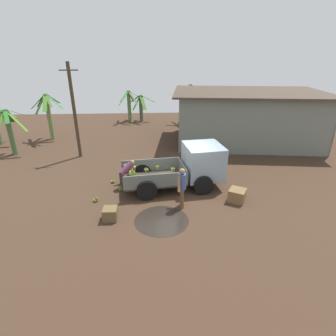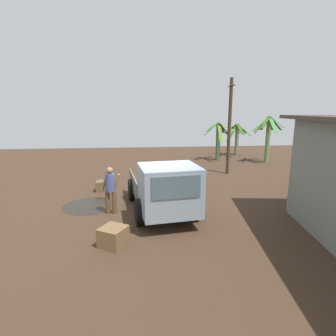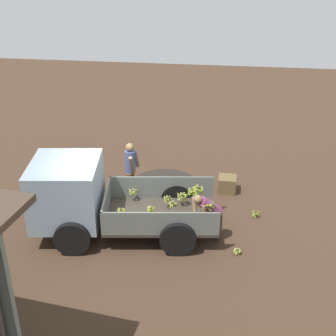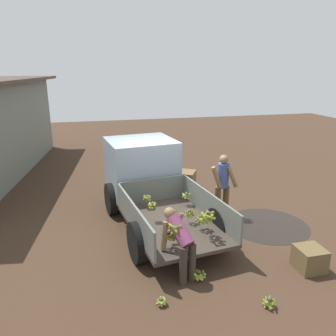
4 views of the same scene
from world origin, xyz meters
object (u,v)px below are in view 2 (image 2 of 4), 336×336
(cargo_truck, at_px, (166,190))
(banana_bunch_on_ground_2, at_px, (168,185))
(person_worker_loading, at_px, (158,175))
(wooden_crate_1, at_px, (113,237))
(person_foreground_visitor, at_px, (110,188))
(wooden_crate_0, at_px, (102,186))
(banana_bunch_on_ground_0, at_px, (132,183))
(banana_bunch_on_ground_1, at_px, (151,188))
(utility_pole, at_px, (229,126))

(cargo_truck, relative_size, banana_bunch_on_ground_2, 23.60)
(cargo_truck, distance_m, banana_bunch_on_ground_2, 4.11)
(cargo_truck, relative_size, person_worker_loading, 3.60)
(person_worker_loading, bearing_deg, wooden_crate_1, -41.98)
(person_foreground_visitor, bearing_deg, wooden_crate_1, -167.99)
(person_foreground_visitor, xyz_separation_m, person_worker_loading, (-2.42, 1.89, -0.17))
(banana_bunch_on_ground_2, height_order, wooden_crate_0, wooden_crate_0)
(wooden_crate_0, bearing_deg, wooden_crate_1, 11.35)
(banana_bunch_on_ground_0, relative_size, banana_bunch_on_ground_1, 0.99)
(banana_bunch_on_ground_2, bearing_deg, wooden_crate_1, -20.57)
(cargo_truck, relative_size, wooden_crate_1, 7.31)
(banana_bunch_on_ground_0, height_order, banana_bunch_on_ground_1, banana_bunch_on_ground_1)
(person_worker_loading, distance_m, banana_bunch_on_ground_0, 1.87)
(person_worker_loading, bearing_deg, wooden_crate_0, -122.92)
(banana_bunch_on_ground_0, bearing_deg, person_worker_loading, 45.31)
(banana_bunch_on_ground_0, bearing_deg, wooden_crate_1, -3.04)
(cargo_truck, relative_size, banana_bunch_on_ground_0, 18.58)
(utility_pole, height_order, wooden_crate_0, utility_pole)
(cargo_truck, height_order, person_foreground_visitor, cargo_truck)
(wooden_crate_1, bearing_deg, wooden_crate_0, -168.65)
(utility_pole, xyz_separation_m, wooden_crate_0, (2.85, -7.02, -2.59))
(cargo_truck, distance_m, utility_pole, 7.99)
(banana_bunch_on_ground_2, distance_m, wooden_crate_1, 5.99)
(cargo_truck, xyz_separation_m, wooden_crate_0, (-3.63, -2.71, -0.83))
(cargo_truck, xyz_separation_m, person_foreground_visitor, (-0.81, -1.98, -0.11))
(utility_pole, distance_m, banana_bunch_on_ground_0, 6.58)
(cargo_truck, bearing_deg, utility_pole, 138.77)
(banana_bunch_on_ground_0, bearing_deg, utility_pole, 109.79)
(person_foreground_visitor, bearing_deg, cargo_truck, -107.84)
(banana_bunch_on_ground_2, bearing_deg, banana_bunch_on_ground_1, -59.43)
(wooden_crate_0, bearing_deg, banana_bunch_on_ground_2, 95.88)
(utility_pole, height_order, banana_bunch_on_ground_1, utility_pole)
(person_worker_loading, distance_m, wooden_crate_1, 5.15)
(cargo_truck, xyz_separation_m, person_worker_loading, (-3.23, -0.09, -0.28))
(wooden_crate_0, relative_size, wooden_crate_1, 0.80)
(cargo_truck, relative_size, wooden_crate_0, 9.12)
(person_foreground_visitor, height_order, wooden_crate_1, person_foreground_visitor)
(person_worker_loading, distance_m, banana_bunch_on_ground_1, 0.78)
(banana_bunch_on_ground_0, xyz_separation_m, wooden_crate_1, (6.11, -0.32, 0.16))
(banana_bunch_on_ground_2, bearing_deg, wooden_crate_0, -84.12)
(cargo_truck, xyz_separation_m, wooden_crate_1, (1.65, -1.65, -0.80))
(utility_pole, distance_m, person_foreground_visitor, 8.67)
(banana_bunch_on_ground_0, distance_m, wooden_crate_1, 6.12)
(banana_bunch_on_ground_1, bearing_deg, banana_bunch_on_ground_2, 120.57)
(banana_bunch_on_ground_2, height_order, wooden_crate_1, wooden_crate_1)
(cargo_truck, relative_size, person_foreground_visitor, 2.80)
(banana_bunch_on_ground_1, distance_m, wooden_crate_0, 2.31)
(person_foreground_visitor, xyz_separation_m, wooden_crate_0, (-2.82, -0.73, -0.73))
(person_worker_loading, bearing_deg, banana_bunch_on_ground_0, -158.91)
(wooden_crate_0, distance_m, wooden_crate_1, 5.39)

